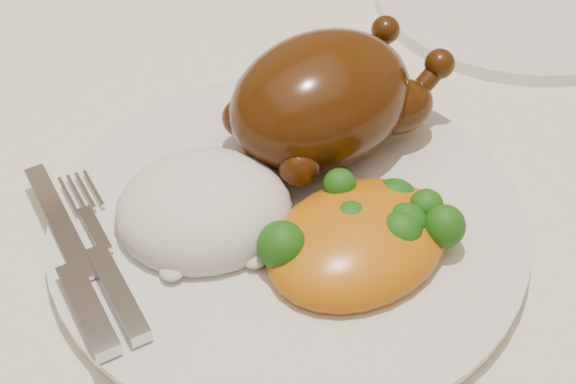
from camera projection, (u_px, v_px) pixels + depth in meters
name	position (u px, v px, depth m)	size (l,w,h in m)	color
dining_table	(67.00, 255.00, 0.62)	(1.60, 0.90, 0.76)	brown
tablecloth	(48.00, 187.00, 0.57)	(1.73, 1.03, 0.18)	white
dinner_plate	(288.00, 223.00, 0.50)	(0.29, 0.29, 0.01)	silver
roast_chicken	(326.00, 98.00, 0.51)	(0.17, 0.13, 0.08)	#3F1F06
rice_mound	(204.00, 210.00, 0.48)	(0.12, 0.12, 0.06)	silver
mac_and_cheese	(365.00, 236.00, 0.47)	(0.14, 0.12, 0.05)	#CA700C
cutlery	(92.00, 272.00, 0.45)	(0.04, 0.16, 0.01)	silver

